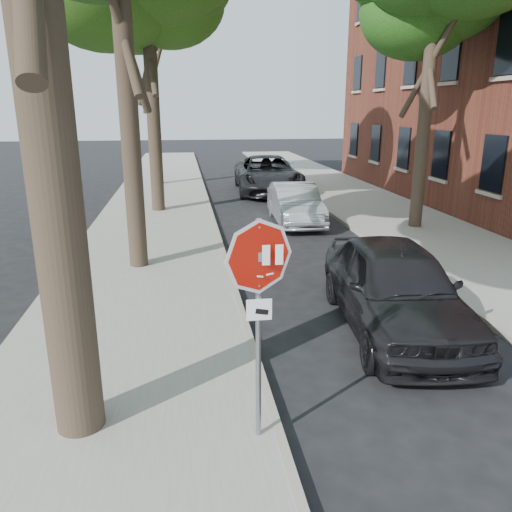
% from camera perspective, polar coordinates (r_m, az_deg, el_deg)
% --- Properties ---
extents(ground, '(120.00, 120.00, 0.00)m').
position_cam_1_polar(ground, '(6.45, 6.82, -19.87)').
color(ground, black).
rests_on(ground, ground).
extents(sidewalk_left, '(4.00, 55.00, 0.12)m').
position_cam_1_polar(sidewalk_left, '(17.43, -11.63, 3.75)').
color(sidewalk_left, gray).
rests_on(sidewalk_left, ground).
extents(sidewalk_right, '(4.00, 55.00, 0.12)m').
position_cam_1_polar(sidewalk_right, '(18.93, 15.06, 4.52)').
color(sidewalk_right, gray).
rests_on(sidewalk_right, ground).
extents(curb_left, '(0.12, 55.00, 0.13)m').
position_cam_1_polar(curb_left, '(17.43, -4.87, 4.05)').
color(curb_left, '#9E9384').
rests_on(curb_left, ground).
extents(curb_right, '(0.12, 55.00, 0.13)m').
position_cam_1_polar(curb_right, '(18.22, 9.11, 4.45)').
color(curb_right, '#9E9384').
rests_on(curb_right, ground).
extents(stop_sign, '(0.76, 0.34, 2.61)m').
position_cam_1_polar(stop_sign, '(5.36, 0.33, -3.85)').
color(stop_sign, gray).
rests_on(stop_sign, sidewalk_left).
extents(tree_far, '(5.29, 4.91, 9.33)m').
position_cam_1_polar(tree_far, '(26.35, -12.08, 23.61)').
color(tree_far, black).
rests_on(tree_far, sidewalk_left).
extents(car_a, '(2.31, 4.83, 1.59)m').
position_cam_1_polar(car_a, '(9.12, 15.60, -3.42)').
color(car_a, black).
rests_on(car_a, ground).
extents(car_b, '(1.57, 4.13, 1.34)m').
position_cam_1_polar(car_b, '(17.19, 4.50, 5.95)').
color(car_b, '#A9ACB1').
rests_on(car_b, ground).
extents(car_d, '(3.13, 6.24, 1.70)m').
position_cam_1_polar(car_d, '(23.59, 1.32, 9.31)').
color(car_d, black).
rests_on(car_d, ground).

